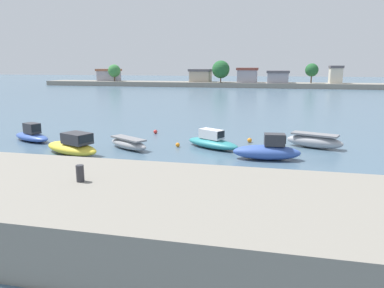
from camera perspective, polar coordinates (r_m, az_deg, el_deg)
name	(u,v)px	position (r m, az deg, el deg)	size (l,w,h in m)	color
ground_plane	(99,175)	(23.18, -14.14, -4.71)	(400.00, 400.00, 0.00)	#476075
seawall_embankment	(17,202)	(17.11, -25.41, -8.03)	(84.24, 7.74, 2.03)	gray
mooring_bollard	(80,173)	(15.29, -16.86, -4.35)	(0.31, 0.31, 0.67)	#2D2D33
moored_boat_0	(32,135)	(35.28, -23.46, 1.24)	(4.75, 3.33, 1.60)	#3856A8
moored_boat_1	(73,146)	(28.93, -17.90, -0.32)	(5.48, 3.75, 1.69)	yellow
moored_boat_2	(128,144)	(29.73, -9.78, 0.06)	(4.25, 3.23, 0.92)	#9E9EA3
moored_boat_3	(212,142)	(29.70, 3.15, 0.35)	(5.12, 3.94, 1.51)	teal
moored_boat_4	(268,151)	(26.57, 11.57, -1.02)	(4.83, 2.08, 1.86)	#3856A8
moored_boat_5	(314,141)	(31.30, 18.34, 0.45)	(4.66, 2.81, 1.17)	#9E9EA3
mooring_buoy_1	(155,132)	(36.08, -5.65, 1.90)	(0.39, 0.39, 0.39)	red
mooring_buoy_2	(205,134)	(34.79, 2.08, 1.58)	(0.40, 0.40, 0.40)	white
mooring_buoy_3	(178,145)	(30.11, -2.22, -0.13)	(0.35, 0.35, 0.35)	orange
mooring_buoy_4	(250,140)	(32.17, 8.86, 0.57)	(0.40, 0.40, 0.40)	orange
distant_shoreline	(235,81)	(112.78, 6.67, 9.63)	(125.87, 8.92, 7.78)	gray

